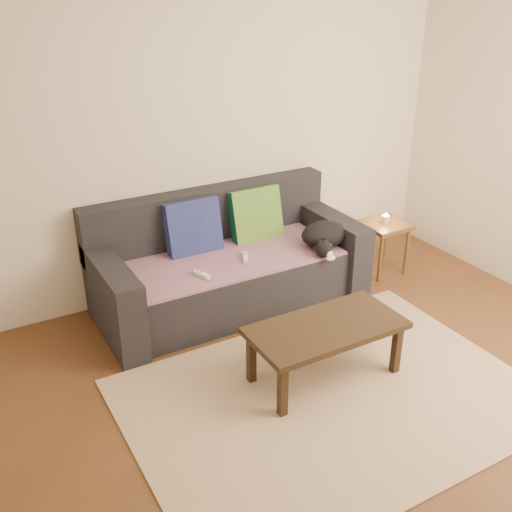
{
  "coord_description": "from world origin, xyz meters",
  "views": [
    {
      "loc": [
        -1.9,
        -2.25,
        2.43
      ],
      "look_at": [
        0.05,
        1.2,
        0.55
      ],
      "focal_mm": 42.0,
      "sensor_mm": 36.0,
      "label": 1
    }
  ],
  "objects_px": {
    "sofa": "(228,267)",
    "wii_remote_a": "(202,275)",
    "wii_remote_b": "(245,257)",
    "cat": "(324,236)",
    "side_table": "(384,232)",
    "coffee_table": "(326,332)"
  },
  "relations": [
    {
      "from": "sofa",
      "to": "side_table",
      "type": "xyz_separation_m",
      "value": [
        1.44,
        -0.19,
        0.07
      ]
    },
    {
      "from": "cat",
      "to": "wii_remote_a",
      "type": "relative_size",
      "value": 3.27
    },
    {
      "from": "wii_remote_b",
      "to": "side_table",
      "type": "relative_size",
      "value": 0.32
    },
    {
      "from": "sofa",
      "to": "wii_remote_a",
      "type": "xyz_separation_m",
      "value": [
        -0.35,
        -0.28,
        0.15
      ]
    },
    {
      "from": "side_table",
      "to": "coffee_table",
      "type": "xyz_separation_m",
      "value": [
        -1.36,
        -1.03,
        -0.03
      ]
    },
    {
      "from": "cat",
      "to": "wii_remote_b",
      "type": "distance_m",
      "value": 0.67
    },
    {
      "from": "sofa",
      "to": "cat",
      "type": "relative_size",
      "value": 4.28
    },
    {
      "from": "sofa",
      "to": "wii_remote_b",
      "type": "height_order",
      "value": "sofa"
    },
    {
      "from": "wii_remote_b",
      "to": "side_table",
      "type": "bearing_deg",
      "value": -64.79
    },
    {
      "from": "wii_remote_b",
      "to": "cat",
      "type": "bearing_deg",
      "value": -74.68
    },
    {
      "from": "wii_remote_b",
      "to": "side_table",
      "type": "height_order",
      "value": "wii_remote_b"
    },
    {
      "from": "sofa",
      "to": "wii_remote_b",
      "type": "xyz_separation_m",
      "value": [
        0.07,
        -0.17,
        0.15
      ]
    },
    {
      "from": "cat",
      "to": "wii_remote_a",
      "type": "bearing_deg",
      "value": 159.75
    },
    {
      "from": "wii_remote_a",
      "to": "side_table",
      "type": "bearing_deg",
      "value": -105.87
    },
    {
      "from": "cat",
      "to": "side_table",
      "type": "bearing_deg",
      "value": -11.03
    },
    {
      "from": "wii_remote_b",
      "to": "coffee_table",
      "type": "relative_size",
      "value": 0.15
    },
    {
      "from": "wii_remote_a",
      "to": "wii_remote_b",
      "type": "distance_m",
      "value": 0.43
    },
    {
      "from": "sofa",
      "to": "wii_remote_a",
      "type": "distance_m",
      "value": 0.47
    },
    {
      "from": "sofa",
      "to": "side_table",
      "type": "bearing_deg",
      "value": -7.33
    },
    {
      "from": "wii_remote_a",
      "to": "wii_remote_b",
      "type": "xyz_separation_m",
      "value": [
        0.42,
        0.11,
        0.0
      ]
    },
    {
      "from": "sofa",
      "to": "side_table",
      "type": "height_order",
      "value": "sofa"
    },
    {
      "from": "cat",
      "to": "coffee_table",
      "type": "bearing_deg",
      "value": -143.92
    }
  ]
}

